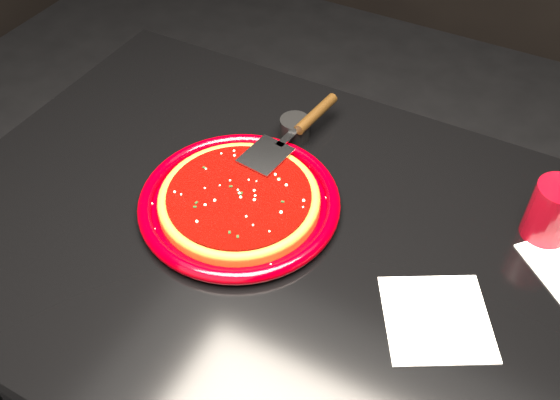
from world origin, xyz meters
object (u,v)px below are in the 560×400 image
Objects in this scene: table at (293,362)px; ramekin at (295,129)px; cup at (552,212)px; pizza_server at (293,132)px; plate at (239,202)px.

ramekin is at bearing 117.94° from table.
cup reaches higher than ramekin.
pizza_server is at bearing -178.64° from cup.
cup is (0.34, 0.20, 0.43)m from table.
cup reaches higher than pizza_server.
plate is at bearing -89.37° from ramekin.
ramekin is at bearing 177.33° from cup.
table is 0.58m from cup.
cup is (0.46, 0.18, 0.04)m from plate.
pizza_server reaches higher than ramekin.
cup reaches higher than table.
ramekin is (-0.00, 0.20, 0.01)m from plate.
pizza_server is 0.04m from ramekin.
table is 0.41m from plate.
plate is at bearing -86.99° from pizza_server.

